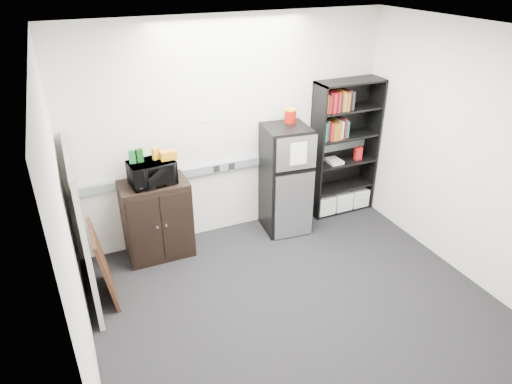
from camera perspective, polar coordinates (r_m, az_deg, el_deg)
floor at (r=4.93m, az=5.08°, el=-13.86°), size 4.00×4.00×0.00m
wall_back at (r=5.62m, az=-2.91°, el=7.73°), size 4.00×0.02×2.70m
wall_right at (r=5.37m, az=24.88°, el=4.16°), size 0.02×3.50×2.70m
wall_left at (r=3.72m, az=-22.32°, el=-5.50°), size 0.02×3.50×2.70m
ceiling at (r=3.75m, az=6.86°, el=18.91°), size 4.00×3.50×0.02m
electrical_raceway at (r=5.76m, az=-2.70°, el=3.43°), size 3.92×0.05×0.10m
wall_note at (r=5.44m, az=-6.42°, el=9.15°), size 0.14×0.00×0.10m
bookshelf at (r=6.30m, az=10.93°, el=5.24°), size 0.90×0.34×1.85m
cubicle_partition at (r=4.92m, az=-20.89°, el=-4.18°), size 0.06×1.30×1.62m
cabinet at (r=5.51m, az=-12.26°, el=-3.36°), size 0.77×0.51×0.96m
microwave at (r=5.21m, az=-12.88°, el=2.37°), size 0.53×0.39×0.27m
snack_box_a at (r=5.14m, az=-15.22°, el=4.28°), size 0.08×0.07×0.15m
snack_box_b at (r=5.15m, az=-14.36°, el=4.44°), size 0.08×0.06×0.15m
snack_box_c at (r=5.18m, az=-12.45°, el=4.73°), size 0.08×0.07×0.14m
snack_bag at (r=5.16m, az=-10.89°, el=4.58°), size 0.18×0.10×0.10m
refrigerator at (r=5.81m, az=3.65°, el=1.52°), size 0.58×0.61×1.42m
coffee_can at (r=5.66m, az=4.31°, el=9.61°), size 0.14×0.14×0.19m
framed_poster at (r=5.02m, az=-18.50°, el=-8.54°), size 0.15×0.64×0.82m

